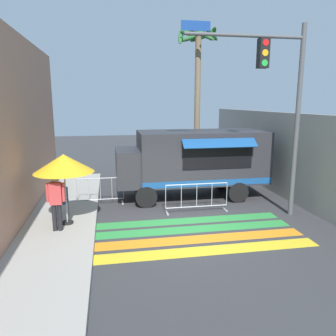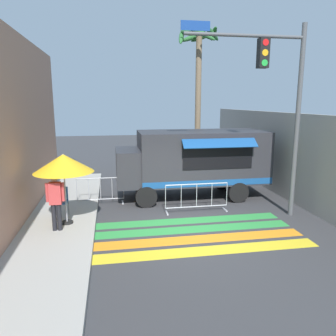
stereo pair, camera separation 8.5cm
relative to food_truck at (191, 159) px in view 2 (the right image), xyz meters
name	(u,v)px [view 2 (the right image)]	position (x,y,z in m)	size (l,w,h in m)	color
ground_plane	(191,230)	(-0.84, -3.46, -1.62)	(60.00, 60.00, 0.00)	#38383A
sidewalk_left	(16,239)	(-5.96, -3.46, -1.54)	(4.40, 16.00, 0.17)	#A8A59E
building_left_facade	(1,136)	(-6.07, -3.46, 1.40)	(0.25, 16.00, 6.05)	tan
concrete_wall_right	(285,155)	(3.87, -0.46, 0.12)	(0.20, 16.00, 3.48)	gray
crosswalk_painted	(194,234)	(-0.84, -3.83, -1.62)	(6.40, 2.84, 0.01)	yellow
food_truck	(191,159)	(0.00, 0.00, 0.00)	(6.06, 2.67, 2.74)	#2D2D33
traffic_signal_pole	(278,90)	(2.19, -2.73, 2.66)	(4.08, 0.29, 6.35)	#515456
patio_umbrella	(63,164)	(-4.63, -2.69, 0.45)	(1.80, 1.80, 2.19)	black
folding_chair	(61,199)	(-4.88, -1.97, -0.86)	(0.44, 0.44, 0.97)	#4C4C51
vendor_person	(55,198)	(-4.84, -3.22, -0.47)	(0.53, 0.23, 1.71)	black
barricade_front	(197,198)	(-0.23, -1.84, -1.10)	(2.29, 0.44, 1.05)	#B7BABF
barricade_side	(101,191)	(-3.66, -0.31, -1.11)	(1.80, 0.44, 1.05)	#B7BABF
palm_tree	(198,66)	(1.15, 3.40, 4.00)	(2.19, 2.21, 7.57)	#7A664C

